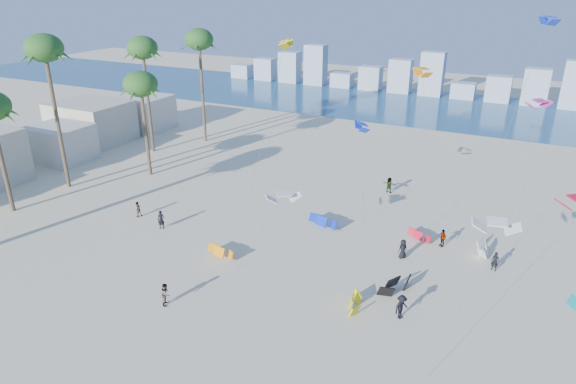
% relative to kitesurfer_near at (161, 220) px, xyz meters
% --- Properties ---
extents(ground, '(220.00, 220.00, 0.00)m').
position_rel_kitesurfer_near_xyz_m(ground, '(8.32, -12.54, -0.88)').
color(ground, beige).
rests_on(ground, ground).
extents(ocean, '(220.00, 220.00, 0.00)m').
position_rel_kitesurfer_near_xyz_m(ocean, '(8.32, 59.46, -0.88)').
color(ocean, navy).
rests_on(ocean, ground).
extents(kitesurfer_near, '(0.76, 0.64, 1.77)m').
position_rel_kitesurfer_near_xyz_m(kitesurfer_near, '(0.00, 0.00, 0.00)').
color(kitesurfer_near, black).
rests_on(kitesurfer_near, ground).
extents(kitesurfer_mid, '(0.88, 0.99, 1.68)m').
position_rel_kitesurfer_near_xyz_m(kitesurfer_mid, '(8.00, -9.13, -0.05)').
color(kitesurfer_mid, gray).
rests_on(kitesurfer_mid, ground).
extents(kitesurfers_far, '(32.73, 22.04, 1.80)m').
position_rel_kitesurfer_near_xyz_m(kitesurfers_far, '(17.99, 6.03, -0.04)').
color(kitesurfers_far, black).
rests_on(kitesurfers_far, ground).
extents(grounded_kites, '(21.85, 15.42, 1.01)m').
position_rel_kitesurfer_near_xyz_m(grounded_kites, '(18.51, 2.91, -0.42)').
color(grounded_kites, orange).
rests_on(grounded_kites, ground).
extents(flying_kites, '(36.03, 34.65, 18.54)m').
position_rel_kitesurfer_near_xyz_m(flying_kites, '(24.44, 8.04, 9.81)').
color(flying_kites, silver).
rests_on(flying_kites, ground).
extents(palm_row, '(9.36, 44.80, 16.37)m').
position_rel_kitesurfer_near_xyz_m(palm_row, '(-13.52, 3.63, 11.32)').
color(palm_row, brown).
rests_on(palm_row, ground).
extents(beachfront_buildings, '(11.50, 43.00, 6.00)m').
position_rel_kitesurfer_near_xyz_m(beachfront_buildings, '(-25.37, 8.27, 1.79)').
color(beachfront_buildings, beige).
rests_on(beachfront_buildings, ground).
extents(distant_skyline, '(85.00, 3.00, 8.40)m').
position_rel_kitesurfer_near_xyz_m(distant_skyline, '(7.13, 69.46, 2.20)').
color(distant_skyline, '#9EADBF').
rests_on(distant_skyline, ground).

